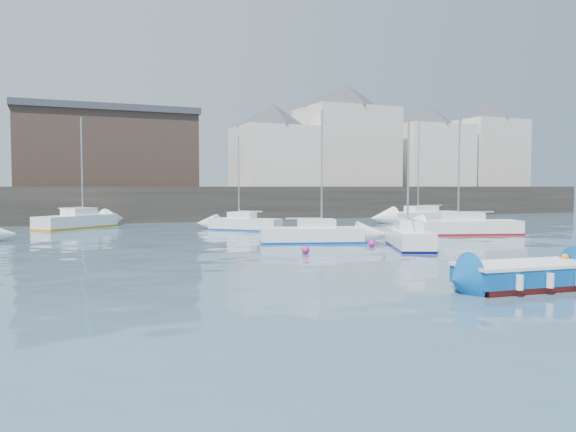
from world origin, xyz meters
name	(u,v)px	position (x,y,z in m)	size (l,w,h in m)	color
water	(438,282)	(0.00, 0.00, 0.00)	(220.00, 220.00, 0.00)	#2D4760
quay_wall	(186,203)	(0.00, 35.00, 1.50)	(90.00, 5.00, 3.00)	#28231E
land_strip	(151,200)	(0.00, 53.00, 1.40)	(90.00, 32.00, 2.80)	#28231E
bldg_east_a	(346,135)	(20.00, 42.00, 8.81)	(13.36, 13.36, 11.80)	beige
bldg_east_b	(428,146)	(31.00, 41.50, 7.87)	(11.88, 11.88, 9.95)	white
bldg_east_c	(486,144)	(40.00, 41.50, 8.37)	(11.14, 11.14, 10.95)	beige
bldg_east_d	(274,146)	(11.00, 41.50, 7.36)	(11.14, 11.14, 8.95)	white
warehouse	(106,149)	(-6.00, 43.00, 6.62)	(16.40, 10.40, 7.60)	#3D2D26
blue_dinghy	(526,274)	(1.58, -2.00, 0.43)	(4.23, 2.30, 0.78)	maroon
sailboat_b	(312,234)	(1.69, 12.68, 0.46)	(5.74, 3.30, 7.04)	white
sailboat_c	(409,238)	(4.95, 8.51, 0.50)	(3.50, 5.17, 6.53)	white
sailboat_d	(467,226)	(12.89, 13.53, 0.50)	(6.77, 3.95, 8.23)	white
sailboat_f	(245,224)	(1.19, 22.30, 0.46)	(4.65, 4.67, 6.50)	white
sailboat_g	(424,216)	(17.94, 24.64, 0.49)	(6.90, 2.25, 8.71)	white
sailboat_h	(77,221)	(-9.37, 29.02, 0.52)	(6.07, 5.57, 8.06)	white
buoy_near	(305,254)	(-0.69, 8.40, 0.00)	(0.36, 0.36, 0.36)	#D51A87
buoy_mid	(372,247)	(3.58, 9.72, 0.00)	(0.34, 0.34, 0.34)	#D51A87
buoy_far	(278,239)	(0.83, 15.44, 0.00)	(0.43, 0.43, 0.43)	#D51A87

